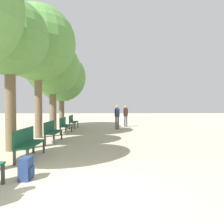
# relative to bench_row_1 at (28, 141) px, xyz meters

# --- Properties ---
(ground_plane) EXTENTS (80.00, 80.00, 0.00)m
(ground_plane) POSITION_rel_bench_row_1_xyz_m (1.77, -3.00, -0.54)
(ground_plane) COLOR #B7A88E
(bench_row_1) EXTENTS (0.44, 1.63, 0.93)m
(bench_row_1) POSITION_rel_bench_row_1_xyz_m (0.00, 0.00, 0.00)
(bench_row_1) COLOR #195138
(bench_row_1) RESTS_ON ground_plane
(bench_row_2) EXTENTS (0.44, 1.63, 0.93)m
(bench_row_2) POSITION_rel_bench_row_1_xyz_m (0.00, 2.95, 0.00)
(bench_row_2) COLOR #195138
(bench_row_2) RESTS_ON ground_plane
(bench_row_3) EXTENTS (0.44, 1.63, 0.93)m
(bench_row_3) POSITION_rel_bench_row_1_xyz_m (0.00, 5.90, 0.00)
(bench_row_3) COLOR #195138
(bench_row_3) RESTS_ON ground_plane
(bench_row_4) EXTENTS (0.44, 1.63, 0.93)m
(bench_row_4) POSITION_rel_bench_row_1_xyz_m (0.00, 8.85, 0.00)
(bench_row_4) COLOR #195138
(bench_row_4) RESTS_ON ground_plane
(tree_row_1) EXTENTS (2.73, 2.73, 5.42)m
(tree_row_1) POSITION_rel_bench_row_1_xyz_m (-1.01, 1.17, 3.46)
(tree_row_1) COLOR brown
(tree_row_1) RESTS_ON ground_plane
(tree_row_2) EXTENTS (3.78, 3.78, 6.63)m
(tree_row_2) POSITION_rel_bench_row_1_xyz_m (-1.01, 4.37, 4.17)
(tree_row_2) COLOR brown
(tree_row_2) RESTS_ON ground_plane
(tree_row_3) EXTENTS (3.46, 3.46, 5.76)m
(tree_row_3) POSITION_rel_bench_row_1_xyz_m (-1.01, 7.32, 3.46)
(tree_row_3) COLOR brown
(tree_row_3) RESTS_ON ground_plane
(tree_row_4) EXTENTS (3.71, 3.71, 5.63)m
(tree_row_4) POSITION_rel_bench_row_1_xyz_m (-1.01, 10.04, 3.21)
(tree_row_4) COLOR brown
(tree_row_4) RESTS_ON ground_plane
(backpack) EXTENTS (0.26, 0.37, 0.50)m
(backpack) POSITION_rel_bench_row_1_xyz_m (0.65, -1.92, -0.30)
(backpack) COLOR navy
(backpack) RESTS_ON ground_plane
(pedestrian_near) EXTENTS (0.33, 0.25, 1.63)m
(pedestrian_near) POSITION_rel_bench_row_1_xyz_m (3.86, 9.69, 0.39)
(pedestrian_near) COLOR #4C4C4C
(pedestrian_near) RESTS_ON ground_plane
(pedestrian_mid) EXTENTS (0.34, 0.23, 1.65)m
(pedestrian_mid) POSITION_rel_bench_row_1_xyz_m (3.14, 8.08, 0.41)
(pedestrian_mid) COLOR #4C4C4C
(pedestrian_mid) RESTS_ON ground_plane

